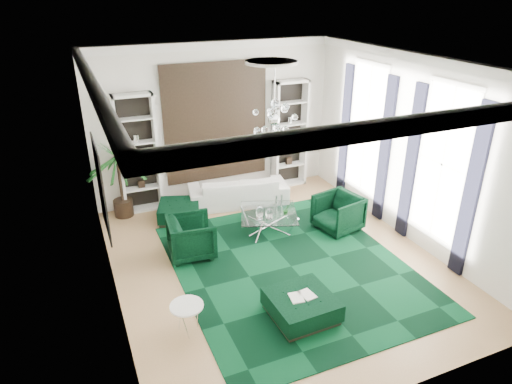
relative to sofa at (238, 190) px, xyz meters
name	(u,v)px	position (x,y,z in m)	size (l,w,h in m)	color
floor	(275,261)	(-0.27, -2.72, -0.36)	(6.00, 7.00, 0.02)	tan
ceiling	(279,62)	(-0.27, -2.72, 3.46)	(6.00, 7.00, 0.02)	white
wall_back	(215,122)	(-0.27, 0.79, 1.55)	(6.00, 0.02, 3.80)	silver
wall_front	(408,276)	(-0.27, -6.23, 1.55)	(6.00, 0.02, 3.80)	silver
wall_left	(103,200)	(-3.28, -2.72, 1.55)	(0.02, 7.00, 3.80)	silver
wall_right	(411,150)	(2.74, -2.72, 1.55)	(0.02, 7.00, 3.80)	silver
crown_molding	(279,69)	(-0.27, -2.72, 3.35)	(6.00, 7.00, 0.18)	white
ceiling_medallion	(271,62)	(-0.27, -2.42, 3.42)	(0.90, 0.90, 0.05)	white
tapestry	(216,122)	(-0.27, 0.74, 1.55)	(2.50, 0.06, 2.80)	black
shelving_left	(138,154)	(-2.22, 0.59, 1.05)	(0.90, 0.38, 2.80)	white
shelving_right	(290,134)	(1.68, 0.59, 1.05)	(0.90, 0.38, 2.80)	white
painting	(102,188)	(-3.24, -2.12, 1.50)	(0.04, 1.30, 1.60)	black
window_near	(442,164)	(2.72, -3.62, 1.55)	(0.03, 1.10, 2.90)	white
curtain_near_a	(471,193)	(2.69, -4.40, 1.30)	(0.07, 0.30, 3.25)	black
curtain_near_b	(411,163)	(2.69, -2.84, 1.30)	(0.07, 0.30, 3.25)	black
window_far	(366,130)	(2.72, -1.22, 1.55)	(0.03, 1.10, 2.90)	white
curtain_far_a	(385,151)	(2.69, -2.00, 1.30)	(0.07, 0.30, 3.25)	black
curtain_far_b	(345,131)	(2.69, -0.44, 1.30)	(0.07, 0.30, 3.25)	black
rug	(291,267)	(-0.08, -3.04, -0.34)	(4.20, 5.00, 0.02)	black
sofa	(238,190)	(0.00, 0.00, 0.00)	(2.39, 0.94, 0.70)	white
armchair_left	(192,237)	(-1.70, -1.85, 0.06)	(0.87, 0.89, 0.81)	black
armchair_right	(338,213)	(1.54, -2.09, 0.06)	(0.87, 0.89, 0.81)	black
coffee_table	(269,221)	(0.14, -1.50, -0.14)	(1.20, 1.20, 0.41)	white
ottoman_side	(179,212)	(-1.56, -0.28, -0.15)	(0.90, 0.90, 0.40)	black
ottoman_front	(301,307)	(-0.58, -4.38, -0.15)	(1.00, 1.00, 0.40)	black
book	(302,296)	(-0.58, -4.38, 0.07)	(0.42, 0.28, 0.03)	white
side_table	(188,319)	(-2.37, -4.00, -0.10)	(0.52, 0.52, 0.50)	white
palm	(118,168)	(-2.70, 0.43, 0.85)	(1.50, 1.50, 2.40)	#19591E
chandelier	(274,120)	(-0.34, -2.70, 2.50)	(0.80, 0.80, 0.72)	white
table_plant	(286,210)	(0.44, -1.75, 0.18)	(0.13, 0.11, 0.24)	#19591E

